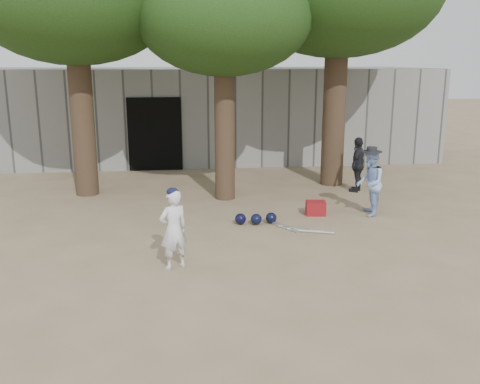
{
  "coord_description": "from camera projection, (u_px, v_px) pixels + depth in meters",
  "views": [
    {
      "loc": [
        -0.47,
        -8.38,
        3.31
      ],
      "look_at": [
        0.6,
        1.0,
        0.95
      ],
      "focal_mm": 40.0,
      "sensor_mm": 36.0,
      "label": 1
    }
  ],
  "objects": [
    {
      "name": "helmet_row",
      "position": [
        256.0,
        219.0,
        10.98
      ],
      "size": [
        0.87,
        0.29,
        0.23
      ],
      "color": "black",
      "rests_on": "ground"
    },
    {
      "name": "ground",
      "position": [
        211.0,
        262.0,
        8.93
      ],
      "size": [
        70.0,
        70.0,
        0.0
      ],
      "primitive_type": "plane",
      "color": "#937C5E",
      "rests_on": "ground"
    },
    {
      "name": "red_bag",
      "position": [
        316.0,
        208.0,
        11.63
      ],
      "size": [
        0.46,
        0.37,
        0.3
      ],
      "primitive_type": "cube",
      "rotation": [
        0.0,
        0.0,
        -0.13
      ],
      "color": "maroon",
      "rests_on": "ground"
    },
    {
      "name": "spectator_blue",
      "position": [
        370.0,
        183.0,
        11.48
      ],
      "size": [
        0.69,
        0.8,
        1.43
      ],
      "primitive_type": "imported",
      "rotation": [
        0.0,
        0.0,
        4.48
      ],
      "color": "#99B6ED",
      "rests_on": "ground"
    },
    {
      "name": "spectator_dark",
      "position": [
        358.0,
        165.0,
        13.56
      ],
      "size": [
        0.75,
        0.86,
        1.4
      ],
      "primitive_type": "imported",
      "rotation": [
        0.0,
        0.0,
        4.09
      ],
      "color": "black",
      "rests_on": "ground"
    },
    {
      "name": "boy_player",
      "position": [
        174.0,
        230.0,
        8.55
      ],
      "size": [
        0.57,
        0.49,
        1.31
      ],
      "primitive_type": "imported",
      "rotation": [
        0.0,
        0.0,
        3.6
      ],
      "color": "white",
      "rests_on": "ground"
    },
    {
      "name": "back_building",
      "position": [
        192.0,
        112.0,
        18.53
      ],
      "size": [
        16.0,
        5.24,
        3.0
      ],
      "color": "gray",
      "rests_on": "ground"
    },
    {
      "name": "bat_pile",
      "position": [
        300.0,
        229.0,
        10.57
      ],
      "size": [
        1.1,
        0.83,
        0.06
      ],
      "color": "silver",
      "rests_on": "ground"
    }
  ]
}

